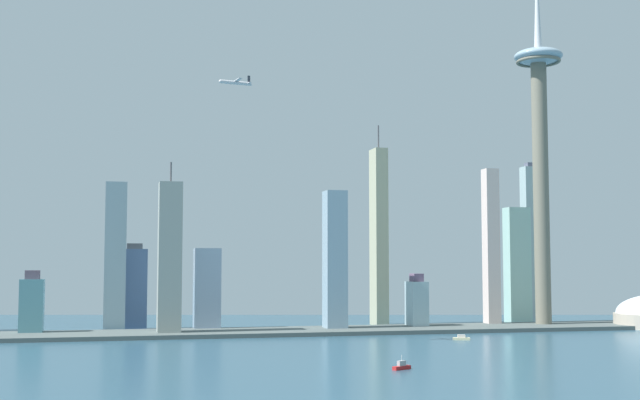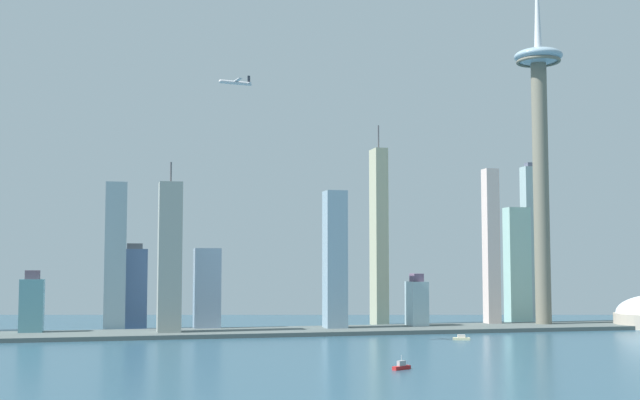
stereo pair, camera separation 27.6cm
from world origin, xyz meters
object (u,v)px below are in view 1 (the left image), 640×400
object	(u,v)px
skyscraper_8	(379,236)
airplane	(235,82)
observation_tower	(540,130)
skyscraper_1	(207,290)
skyscraper_0	(170,259)
boat_0	(402,366)
skyscraper_5	(32,306)
skyscraper_11	(417,304)
skyscraper_7	(134,288)
boat_2	(461,338)
skyscraper_6	(517,266)
skyscraper_2	(491,247)
skyscraper_10	(335,261)
skyscraper_4	(115,257)
skyscraper_9	(533,243)

from	to	relation	value
skyscraper_8	airplane	distance (m)	268.46
observation_tower	skyscraper_1	xyz separation A→B (m)	(-319.29, 27.16, -153.51)
skyscraper_0	boat_0	size ratio (longest dim) A/B	11.75
skyscraper_5	skyscraper_8	bearing A→B (deg)	10.19
observation_tower	skyscraper_11	world-z (taller)	observation_tower
skyscraper_0	skyscraper_11	distance (m)	233.44
skyscraper_7	skyscraper_11	xyz separation A→B (m)	(256.32, -66.98, -14.69)
skyscraper_0	boat_2	size ratio (longest dim) A/B	10.32
observation_tower	skyscraper_6	xyz separation A→B (m)	(-5.18, 41.82, -131.99)
skyscraper_2	skyscraper_10	bearing A→B (deg)	-172.78
airplane	skyscraper_8	bearing A→B (deg)	-143.84
skyscraper_2	observation_tower	bearing A→B (deg)	-23.68
skyscraper_0	skyscraper_4	size ratio (longest dim) A/B	1.10
skyscraper_5	skyscraper_9	distance (m)	500.42
skyscraper_1	skyscraper_9	world-z (taller)	skyscraper_9
skyscraper_1	skyscraper_6	size ratio (longest dim) A/B	0.63
skyscraper_9	skyscraper_11	size ratio (longest dim) A/B	3.24
skyscraper_7	boat_2	world-z (taller)	skyscraper_7
skyscraper_1	boat_0	distance (m)	311.42
observation_tower	boat_0	size ratio (longest dim) A/B	29.40
skyscraper_10	airplane	xyz separation A→B (m)	(-105.95, -103.08, 135.97)
skyscraper_4	observation_tower	bearing A→B (deg)	-6.44
skyscraper_2	skyscraper_10	xyz separation A→B (m)	(-162.99, -20.64, -13.44)
skyscraper_5	boat_0	size ratio (longest dim) A/B	4.40
boat_0	airplane	distance (m)	269.35
skyscraper_1	airplane	world-z (taller)	airplane
skyscraper_2	skyscraper_5	size ratio (longest dim) A/B	2.78
skyscraper_2	boat_0	xyz separation A→B (m)	(-194.65, -291.00, -75.07)
skyscraper_8	airplane	xyz separation A→B (m)	(-170.77, -175.09, 110.68)
skyscraper_7	boat_2	bearing A→B (deg)	-35.09
skyscraper_11	airplane	bearing A→B (deg)	-149.34
skyscraper_4	skyscraper_6	xyz separation A→B (m)	(395.12, -3.37, -8.27)
skyscraper_11	boat_0	size ratio (longest dim) A/B	4.12
skyscraper_7	skyscraper_5	bearing A→B (deg)	-144.33
skyscraper_2	boat_2	world-z (taller)	skyscraper_2
skyscraper_1	skyscraper_5	bearing A→B (deg)	-174.29
skyscraper_4	skyscraper_9	distance (m)	427.40
skyscraper_2	airplane	xyz separation A→B (m)	(-268.95, -123.72, 122.52)
boat_0	skyscraper_7	bearing A→B (deg)	-95.78
skyscraper_1	skyscraper_6	bearing A→B (deg)	2.67
skyscraper_1	skyscraper_4	xyz separation A→B (m)	(-81.01, 18.03, 29.79)
skyscraper_0	skyscraper_1	bearing A→B (deg)	48.06
skyscraper_2	boat_0	size ratio (longest dim) A/B	12.23
skyscraper_9	observation_tower	bearing A→B (deg)	-111.16
observation_tower	skyscraper_6	bearing A→B (deg)	97.06
skyscraper_2	airplane	size ratio (longest dim) A/B	5.97
skyscraper_8	skyscraper_9	world-z (taller)	skyscraper_8
skyscraper_7	skyscraper_8	size ratio (longest dim) A/B	0.40
airplane	skyscraper_10	bearing A→B (deg)	-145.34
skyscraper_10	boat_0	world-z (taller)	skyscraper_10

